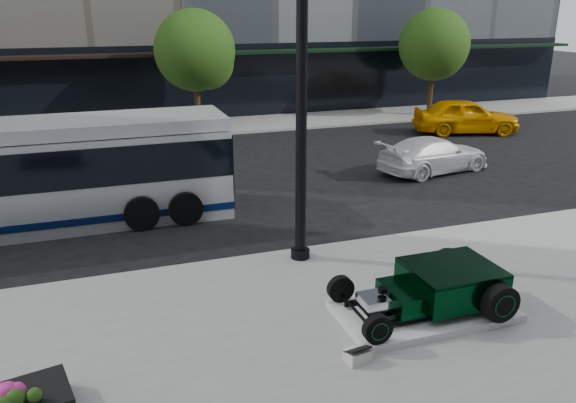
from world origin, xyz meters
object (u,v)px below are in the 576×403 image
object	(u,v)px
hot_rod	(441,285)
yellow_taxi	(466,116)
transit_bus	(6,177)
lamppost	(301,97)
white_sedan	(434,155)

from	to	relation	value
hot_rod	yellow_taxi	distance (m)	18.17
hot_rod	transit_bus	world-z (taller)	transit_bus
lamppost	transit_bus	distance (m)	8.59
hot_rod	white_sedan	xyz separation A→B (m)	(5.72, 9.09, -0.04)
transit_bus	yellow_taxi	bearing A→B (deg)	18.51
hot_rod	lamppost	distance (m)	4.94
hot_rod	white_sedan	size ratio (longest dim) A/B	0.72
transit_bus	white_sedan	world-z (taller)	transit_bus
hot_rod	lamppost	xyz separation A→B (m)	(-1.71, 3.29, 3.26)
yellow_taxi	transit_bus	bearing A→B (deg)	125.19
hot_rod	yellow_taxi	size ratio (longest dim) A/B	0.65
hot_rod	white_sedan	world-z (taller)	white_sedan
hot_rod	lamppost	world-z (taller)	lamppost
transit_bus	yellow_taxi	distance (m)	20.54
lamppost	hot_rod	bearing A→B (deg)	-62.59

